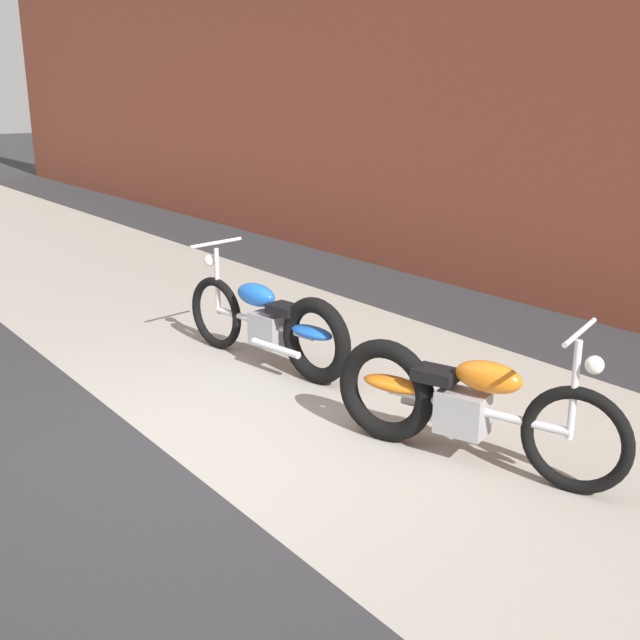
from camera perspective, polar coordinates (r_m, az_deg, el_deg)
ground_plane at (r=5.22m, az=-10.41°, el=-10.31°), size 80.00×80.00×0.00m
sidewalk_slab at (r=6.12m, az=4.33°, el=-5.86°), size 36.00×3.50×0.01m
motorcycle_blue at (r=6.66m, az=-3.36°, el=-0.34°), size 2.00×0.60×1.03m
motorcycle_orange at (r=5.12m, az=9.72°, el=-5.96°), size 1.94×0.86×1.03m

